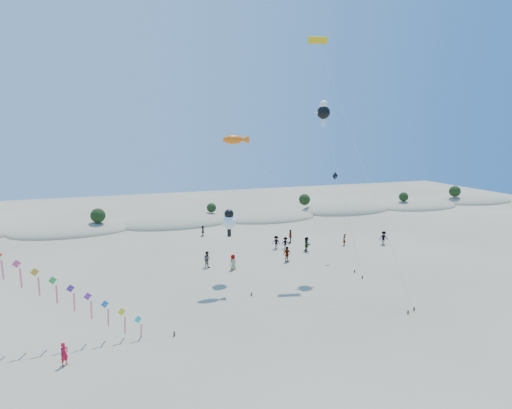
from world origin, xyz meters
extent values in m
plane|color=gray|center=(0.00, 0.00, 0.00)|extent=(160.00, 160.00, 0.00)
ellipsoid|color=gray|center=(-16.00, 44.60, 0.00)|extent=(17.60, 9.68, 3.00)
ellipsoid|color=#193914|center=(-16.00, 44.60, 0.83)|extent=(14.08, 6.34, 0.70)
ellipsoid|color=gray|center=(0.00, 45.30, 0.00)|extent=(19.00, 10.45, 3.40)
ellipsoid|color=#193914|center=(0.00, 45.30, 0.94)|extent=(15.20, 6.84, 0.76)
ellipsoid|color=gray|center=(16.00, 43.90, 0.00)|extent=(16.40, 9.02, 2.80)
ellipsoid|color=#193914|center=(16.00, 43.90, 0.77)|extent=(13.12, 5.90, 0.66)
ellipsoid|color=gray|center=(32.00, 45.70, 0.00)|extent=(18.00, 9.90, 3.80)
ellipsoid|color=#193914|center=(32.00, 45.70, 1.04)|extent=(14.40, 6.48, 0.72)
ellipsoid|color=gray|center=(48.00, 44.50, 0.00)|extent=(16.80, 9.24, 3.00)
ellipsoid|color=#193914|center=(48.00, 44.50, 0.83)|extent=(13.44, 6.05, 0.67)
ellipsoid|color=gray|center=(64.00, 45.90, 0.00)|extent=(17.60, 9.68, 3.20)
ellipsoid|color=#193914|center=(64.00, 45.90, 0.88)|extent=(14.08, 6.34, 0.70)
sphere|color=black|center=(-12.00, 43.40, 2.48)|extent=(2.20, 2.20, 2.20)
sphere|color=black|center=(6.00, 45.40, 2.24)|extent=(1.60, 1.60, 1.60)
sphere|color=black|center=(24.00, 46.80, 2.44)|extent=(2.10, 2.10, 2.10)
sphere|color=black|center=(44.00, 44.10, 2.32)|extent=(1.80, 1.80, 1.80)
sphere|color=black|center=(58.00, 45.60, 2.52)|extent=(2.30, 2.30, 2.30)
cube|color=#3F2D1E|center=(-6.15, 6.22, 0.17)|extent=(0.12, 0.12, 0.35)
cube|color=#1BCFC7|center=(-8.70, 6.75, 1.50)|extent=(1.15, 0.45, 1.21)
cube|color=pink|center=(-8.52, 6.80, 0.40)|extent=(0.19, 0.45, 1.55)
cube|color=yellow|center=(-9.82, 6.98, 2.16)|extent=(1.15, 0.45, 1.21)
cube|color=pink|center=(-9.64, 7.03, 1.06)|extent=(0.19, 0.45, 1.55)
cube|color=blue|center=(-10.95, 7.21, 2.82)|extent=(1.15, 0.45, 1.21)
cube|color=pink|center=(-10.77, 7.26, 1.72)|extent=(0.19, 0.45, 1.55)
cube|color=purple|center=(-12.07, 7.44, 3.48)|extent=(1.15, 0.45, 1.21)
cube|color=pink|center=(-11.89, 7.49, 2.38)|extent=(0.19, 0.45, 1.55)
cube|color=#55269B|center=(-13.20, 7.67, 4.15)|extent=(1.15, 0.45, 1.21)
cube|color=pink|center=(-13.02, 7.72, 3.05)|extent=(0.19, 0.45, 1.55)
cube|color=green|center=(-14.33, 7.90, 4.81)|extent=(1.15, 0.45, 1.21)
cube|color=pink|center=(-14.15, 7.95, 3.71)|extent=(0.19, 0.45, 1.55)
cube|color=orange|center=(-15.45, 8.13, 5.47)|extent=(1.15, 0.45, 1.21)
cube|color=pink|center=(-15.27, 8.18, 4.37)|extent=(0.19, 0.45, 1.55)
cube|color=#FA4E76|center=(-16.58, 8.36, 6.13)|extent=(1.15, 0.45, 1.21)
cube|color=pink|center=(-16.40, 8.41, 5.03)|extent=(0.19, 0.45, 1.55)
cube|color=pink|center=(-17.53, 8.64, 5.70)|extent=(0.19, 0.45, 1.55)
cube|color=#3F2D1E|center=(13.08, 3.68, 0.15)|extent=(0.10, 0.10, 0.30)
cylinder|color=silver|center=(7.38, 10.30, 7.17)|extent=(11.43, 13.27, 14.36)
ellipsoid|color=#FE660D|center=(1.68, 16.92, 14.34)|extent=(2.06, 0.91, 0.91)
cone|color=#FE660D|center=(2.83, 16.92, 14.34)|extent=(0.82, 0.82, 0.82)
cube|color=#3F2D1E|center=(1.85, 11.78, 0.15)|extent=(0.10, 0.10, 0.30)
cylinder|color=silver|center=(1.53, 14.39, 3.00)|extent=(0.67, 5.26, 6.02)
sphere|color=white|center=(1.20, 17.01, 6.00)|extent=(1.44, 1.44, 1.44)
sphere|color=black|center=(1.20, 17.01, 6.86)|extent=(0.96, 0.96, 0.96)
cube|color=black|center=(1.20, 17.01, 4.88)|extent=(0.35, 0.18, 0.80)
cube|color=#3F2D1E|center=(14.25, 12.37, 0.15)|extent=(0.10, 0.10, 0.30)
cylinder|color=silver|center=(13.18, 15.11, 8.56)|extent=(2.18, 5.52, 17.13)
sphere|color=black|center=(12.10, 17.86, 17.12)|extent=(1.41, 1.41, 1.41)
sphere|color=white|center=(12.10, 17.86, 17.96)|extent=(0.92, 0.92, 0.92)
cube|color=white|center=(12.10, 17.86, 16.01)|extent=(0.35, 0.18, 0.80)
cube|color=white|center=(11.40, 17.86, 17.12)|extent=(0.60, 0.15, 0.25)
cube|color=white|center=(12.80, 17.86, 17.12)|extent=(0.60, 0.15, 0.25)
cube|color=#3F2D1E|center=(14.01, 4.06, 0.15)|extent=(0.10, 0.10, 0.30)
cylinder|color=silver|center=(13.01, 11.75, 12.40)|extent=(2.02, 15.42, 24.82)
cube|color=yellow|center=(12.01, 19.45, 24.81)|extent=(2.19, 0.89, 0.77)
cube|color=black|center=(12.01, 19.47, 24.81)|extent=(2.11, 0.55, 0.19)
cube|color=#3F2D1E|center=(14.53, 14.29, 0.15)|extent=(0.10, 0.10, 0.30)
cylinder|color=silver|center=(15.03, 17.61, 4.91)|extent=(1.02, 6.66, 9.84)
cube|color=black|center=(15.52, 20.93, 9.83)|extent=(0.90, 0.27, 0.92)
imported|color=red|center=(-13.58, 4.53, 0.79)|extent=(0.68, 0.68, 1.59)
imported|color=slate|center=(-0.20, 21.38, 0.93)|extent=(1.08, 1.14, 1.86)
imported|color=slate|center=(2.32, 19.57, 0.86)|extent=(0.99, 0.84, 1.72)
imported|color=slate|center=(9.05, 20.20, 0.92)|extent=(1.16, 0.69, 1.85)
imported|color=slate|center=(9.96, 25.82, 0.86)|extent=(1.27, 1.19, 1.72)
imported|color=slate|center=(13.19, 23.46, 0.94)|extent=(0.70, 1.78, 1.87)
imported|color=slate|center=(11.06, 25.36, 0.78)|extent=(1.16, 1.04, 1.56)
imported|color=slate|center=(12.89, 27.95, 0.93)|extent=(0.91, 1.17, 1.85)
imported|color=slate|center=(19.14, 24.31, 0.78)|extent=(0.68, 0.63, 1.56)
imported|color=slate|center=(24.36, 22.94, 0.92)|extent=(1.33, 0.98, 1.85)
imported|color=slate|center=(2.40, 35.64, 0.75)|extent=(0.75, 1.45, 1.50)
camera|label=1|loc=(-10.16, -24.12, 15.41)|focal=30.00mm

